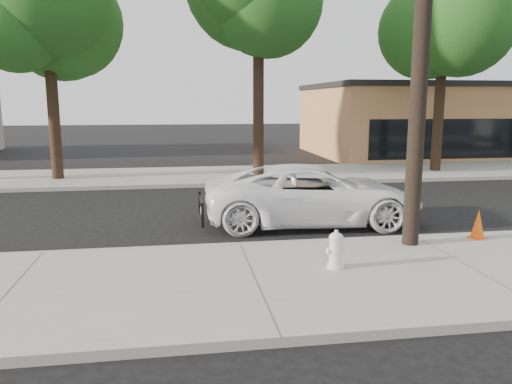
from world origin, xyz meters
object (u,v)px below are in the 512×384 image
Objects in this scene: police_cruiser at (312,195)px; traffic_cone at (478,224)px; fire_hydrant at (336,251)px; utility_pole at (423,22)px.

traffic_cone is at bearing -124.34° from police_cruiser.
fire_hydrant is (-0.62, -3.92, -0.30)m from police_cruiser.
police_cruiser is 3.98m from fire_hydrant.
police_cruiser is 8.37× the size of fire_hydrant.
police_cruiser reaches higher than traffic_cone.
utility_pole reaches higher than traffic_cone.
fire_hydrant is 4.03m from traffic_cone.
police_cruiser is 3.99m from traffic_cone.
traffic_cone is at bearing 6.76° from utility_pole.
utility_pole is 4.56m from traffic_cone.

